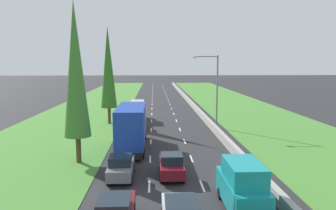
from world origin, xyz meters
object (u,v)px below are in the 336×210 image
Objects in this scene: red_sedan_left_lane at (138,123)px; maroon_hatchback_centre_lane at (171,165)px; street_light_mast at (214,86)px; teal_van_right_lane at (242,186)px; poplar_tree_second at (76,70)px; blue_box_truck_left_lane at (132,126)px; grey_hatchback_left_lane at (121,167)px; silver_van_left_lane at (138,110)px; poplar_tree_third at (108,68)px.

maroon_hatchback_centre_lane is at bearing -79.11° from red_sedan_left_lane.
maroon_hatchback_centre_lane is at bearing -110.34° from street_light_mast.
teal_van_right_lane is 15.48m from poplar_tree_second.
grey_hatchback_left_lane is at bearing -92.09° from blue_box_truck_left_lane.
silver_van_left_lane is at bearing 89.89° from grey_hatchback_left_lane.
poplar_tree_second is at bearing 154.19° from maroon_hatchback_centre_lane.
maroon_hatchback_centre_lane is 0.43× the size of street_light_mast.
blue_box_truck_left_lane is 1.04× the size of street_light_mast.
grey_hatchback_left_lane is 8.89m from teal_van_right_lane.
silver_van_left_lane reaches higher than red_sedan_left_lane.
grey_hatchback_left_lane is 3.57m from maroon_hatchback_centre_lane.
street_light_mast is (9.77, 16.95, 4.40)m from grey_hatchback_left_lane.
poplar_tree_second reaches higher than teal_van_right_lane.
teal_van_right_lane is at bearing -39.58° from poplar_tree_second.
grey_hatchback_left_lane is 0.30× the size of poplar_tree_third.
red_sedan_left_lane is 0.35× the size of poplar_tree_second.
red_sedan_left_lane is at bearing -86.97° from silver_van_left_lane.
red_sedan_left_lane is (0.09, 9.05, -1.37)m from blue_box_truck_left_lane.
grey_hatchback_left_lane is at bearing -176.36° from maroon_hatchback_centre_lane.
poplar_tree_second is 1.01× the size of poplar_tree_third.
poplar_tree_second reaches higher than street_light_mast.
poplar_tree_second reaches higher than maroon_hatchback_centre_lane.
blue_box_truck_left_lane is 2.41× the size of maroon_hatchback_centre_lane.
street_light_mast is at bearing 60.06° from grey_hatchback_left_lane.
poplar_tree_second reaches higher than poplar_tree_third.
teal_van_right_lane reaches higher than grey_hatchback_left_lane.
poplar_tree_second is (-4.10, -3.95, 5.35)m from blue_box_truck_left_lane.
poplar_tree_third is (-3.99, 3.82, 6.66)m from red_sedan_left_lane.
silver_van_left_lane reaches higher than grey_hatchback_left_lane.
maroon_hatchback_centre_lane is 16.88m from red_sedan_left_lane.
grey_hatchback_left_lane and maroon_hatchback_centre_lane have the same top height.
teal_van_right_lane is 1.26× the size of maroon_hatchback_centre_lane.
blue_box_truck_left_lane is 1.92× the size of teal_van_right_lane.
street_light_mast is (9.48, 9.21, 3.05)m from blue_box_truck_left_lane.
blue_box_truck_left_lane is 1.92× the size of silver_van_left_lane.
teal_van_right_lane is at bearing -62.20° from blue_box_truck_left_lane.
poplar_tree_second is at bearing -101.33° from silver_van_left_lane.
maroon_hatchback_centre_lane is at bearing -25.81° from poplar_tree_second.
poplar_tree_second reaches higher than silver_van_left_lane.
silver_van_left_lane is (-7.10, 28.31, 0.00)m from teal_van_right_lane.
blue_box_truck_left_lane is 14.73m from teal_van_right_lane.
poplar_tree_second is at bearing -135.89° from street_light_mast.
grey_hatchback_left_lane is 16.80m from red_sedan_left_lane.
street_light_mast reaches higher than teal_van_right_lane.
teal_van_right_lane is at bearing -72.95° from red_sedan_left_lane.
street_light_mast is at bearing -15.34° from poplar_tree_third.
maroon_hatchback_centre_lane is 18.37m from street_light_mast.
poplar_tree_third is (-3.66, -2.42, 6.07)m from silver_van_left_lane.
silver_van_left_lane is 20.57m from poplar_tree_second.
blue_box_truck_left_lane reaches higher than grey_hatchback_left_lane.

